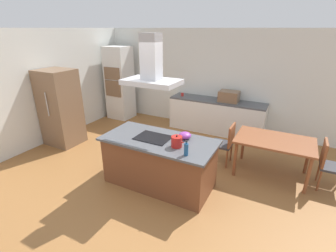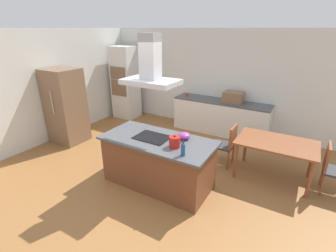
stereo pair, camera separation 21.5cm
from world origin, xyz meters
The scene contains 17 objects.
ground centered at (0.00, 1.50, 0.00)m, with size 16.00×16.00×0.00m, color #936033.
wall_back centered at (0.00, 3.25, 1.35)m, with size 7.20×0.10×2.70m, color silver.
wall_left centered at (-3.45, 1.00, 1.35)m, with size 0.10×8.80×2.70m, color silver.
kitchen_island centered at (0.00, 0.00, 0.45)m, with size 2.00×0.96×0.90m.
cooktop centered at (-0.12, 0.00, 0.91)m, with size 0.60×0.44×0.01m, color black.
tea_kettle centered at (0.40, -0.11, 0.99)m, with size 0.23×0.18×0.20m.
olive_oil_bottle centered at (0.65, -0.31, 1.00)m, with size 0.07×0.07×0.24m.
mixing_bowl centered at (0.39, 0.24, 0.96)m, with size 0.22×0.22×0.12m, color purple.
back_counter centered at (0.16, 2.88, 0.45)m, with size 2.55×0.62×0.90m.
countertop_microwave centered at (0.46, 2.88, 1.04)m, with size 0.50×0.38×0.28m, color brown.
coffee_mug_red centered at (-0.85, 2.84, 0.95)m, with size 0.08×0.08×0.09m, color red.
wall_oven_stack centered at (-2.90, 2.65, 1.10)m, with size 0.70×0.66×2.20m.
refrigerator centered at (-2.98, 0.44, 0.91)m, with size 0.80×0.73×1.82m.
dining_table centered at (1.78, 1.28, 0.67)m, with size 1.40×0.90×0.75m.
chair_at_right_end centered at (2.70, 1.28, 0.51)m, with size 0.42×0.42×0.89m.
chair_at_left_end centered at (0.87, 1.28, 0.51)m, with size 0.42×0.42×0.89m.
range_hood centered at (-0.12, 0.00, 2.10)m, with size 0.90×0.55×0.78m.
Camera 1 is at (1.93, -3.35, 2.69)m, focal length 26.21 mm.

